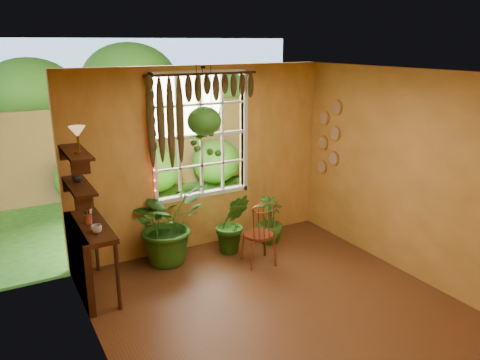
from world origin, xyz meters
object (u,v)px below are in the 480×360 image
object	(u,v)px
windsor_chair	(260,243)
potted_plant_mid	(233,223)
hanging_basket	(204,123)
potted_plant_left	(167,223)
counter_ledge	(83,253)

from	to	relation	value
windsor_chair	potted_plant_mid	xyz separation A→B (m)	(-0.15, 0.52, 0.14)
hanging_basket	potted_plant_mid	bearing A→B (deg)	-41.00
windsor_chair	potted_plant_left	size ratio (longest dim) A/B	0.94
windsor_chair	potted_plant_mid	distance (m)	0.56
potted_plant_left	hanging_basket	bearing A→B (deg)	6.73
windsor_chair	potted_plant_mid	bearing A→B (deg)	113.83
hanging_basket	windsor_chair	bearing A→B (deg)	-60.24
windsor_chair	potted_plant_left	world-z (taller)	potted_plant_left
counter_ledge	potted_plant_left	distance (m)	1.27
windsor_chair	potted_plant_mid	size ratio (longest dim) A/B	1.19
windsor_chair	hanging_basket	bearing A→B (deg)	127.83
counter_ledge	hanging_basket	distance (m)	2.35
counter_ledge	potted_plant_mid	distance (m)	2.16
potted_plant_mid	counter_ledge	bearing A→B (deg)	-175.47
counter_ledge	potted_plant_mid	bearing A→B (deg)	4.53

